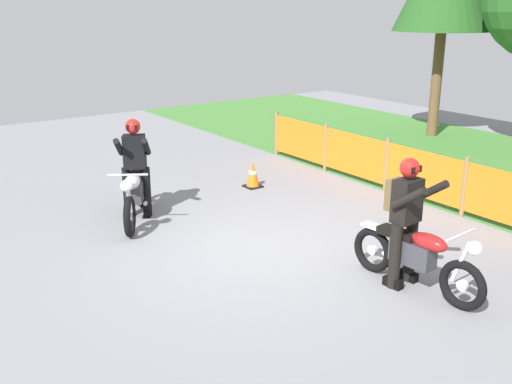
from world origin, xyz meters
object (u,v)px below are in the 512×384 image
motorcycle_lead (135,193)px  traffic_cone (253,174)px  rider_lead (135,162)px  motorcycle_trailing (416,256)px  rider_trailing (405,215)px

motorcycle_lead → traffic_cone: (-0.43, 2.68, -0.22)m
motorcycle_lead → rider_lead: 0.52m
motorcycle_trailing → traffic_cone: 4.87m
motorcycle_trailing → traffic_cone: (-4.79, 0.83, -0.19)m
motorcycle_trailing → rider_lead: bearing=-163.5°
rider_trailing → traffic_cone: 4.71m
motorcycle_trailing → traffic_cone: bearing=165.8°
motorcycle_lead → motorcycle_trailing: bearing=54.8°
rider_trailing → traffic_cone: size_ratio=3.19×
rider_lead → motorcycle_lead: bearing=0.5°
motorcycle_lead → traffic_cone: bearing=130.8°
rider_trailing → motorcycle_trailing: bearing=0.5°
rider_trailing → traffic_cone: rider_trailing is taller
motorcycle_trailing → rider_lead: size_ratio=1.17×
rider_trailing → traffic_cone: (-4.58, 0.85, -0.69)m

